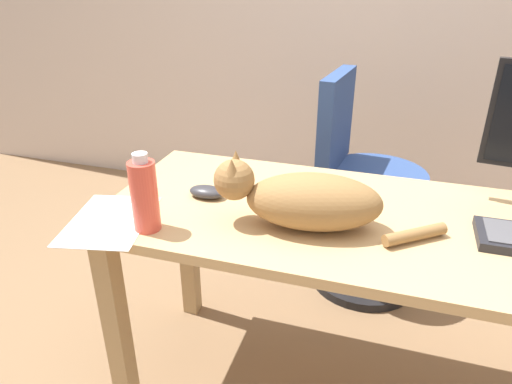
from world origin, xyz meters
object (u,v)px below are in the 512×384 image
(cat, at_px, (305,199))
(water_bottle, at_px, (144,195))
(office_chair, at_px, (360,198))
(computer_mouse, at_px, (206,192))

(cat, xyz_separation_m, water_bottle, (-0.40, -0.14, 0.02))
(cat, bearing_deg, office_chair, 83.16)
(office_chair, relative_size, cat, 1.57)
(cat, bearing_deg, computer_mouse, 165.65)
(cat, height_order, water_bottle, water_bottle)
(office_chair, xyz_separation_m, computer_mouse, (-0.41, -0.71, 0.30))
(computer_mouse, distance_m, water_bottle, 0.25)
(office_chair, bearing_deg, cat, -96.84)
(computer_mouse, relative_size, water_bottle, 0.51)
(water_bottle, bearing_deg, cat, 19.32)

